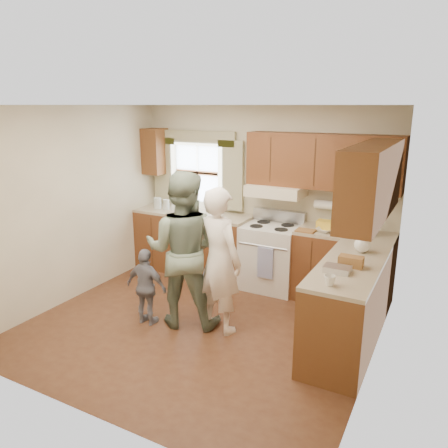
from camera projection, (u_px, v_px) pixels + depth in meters
The scene contains 6 objects.
room at pixel (199, 223), 4.79m from camera, with size 3.80×3.80×3.80m.
kitchen_fixtures at pixel (285, 240), 5.54m from camera, with size 3.80×2.25×2.15m.
stove at pixel (271, 256), 6.09m from camera, with size 0.76×0.67×1.07m.
woman_left at pixel (219, 260), 4.84m from camera, with size 0.61×0.40×1.66m, color white.
woman_right at pixel (183, 250), 4.96m from camera, with size 0.88×0.69×1.81m, color #25432E.
child at pixel (147, 287), 5.06m from camera, with size 0.54×0.22×0.92m, color gray.
Camera 1 is at (2.41, -3.96, 2.50)m, focal length 35.00 mm.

